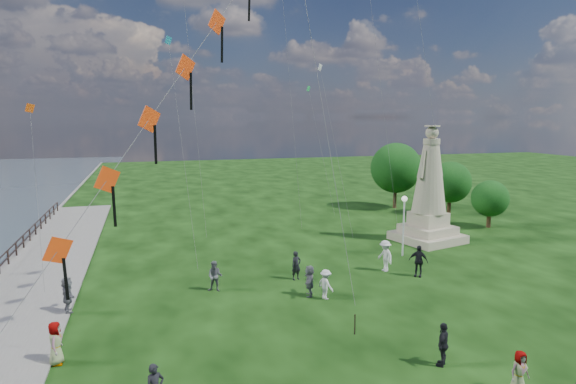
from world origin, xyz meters
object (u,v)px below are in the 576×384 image
object	(u,v)px
lamppost	(404,213)
person_10	(56,343)
person_11	(310,281)
person_9	(418,261)
person_6	(296,266)
person_8	(385,256)
person_1	(215,276)
person_5	(68,296)
person_4	(519,371)
person_2	(326,284)
person_3	(443,344)
statue	(429,198)

from	to	relation	value
lamppost	person_10	xyz separation A→B (m)	(-19.80, -9.07, -2.11)
person_11	person_9	bearing A→B (deg)	117.41
person_6	person_8	bearing A→B (deg)	-17.00
person_1	person_5	bearing A→B (deg)	-148.79
person_4	person_9	size ratio (longest dim) A/B	0.78
person_2	person_11	xyz separation A→B (m)	(-0.65, 0.64, 0.05)
person_3	person_11	world-z (taller)	person_3
statue	person_11	world-z (taller)	statue
person_1	person_9	world-z (taller)	person_9
person_2	person_10	bearing A→B (deg)	83.04
person_5	person_1	bearing A→B (deg)	-95.17
person_4	person_8	distance (m)	13.06
person_6	person_1	bearing A→B (deg)	170.35
person_1	person_11	distance (m)	5.05
person_2	person_11	size ratio (longest dim) A/B	0.94
person_2	person_8	world-z (taller)	person_8
person_4	person_9	xyz separation A→B (m)	(3.17, 11.50, 0.21)
lamppost	person_1	world-z (taller)	lamppost
person_2	person_8	distance (m)	5.97
person_3	lamppost	bearing A→B (deg)	-157.29
statue	person_8	xyz separation A→B (m)	(-6.44, -5.52, -2.31)
person_2	person_5	world-z (taller)	person_5
person_4	person_10	bearing A→B (deg)	155.60
person_11	person_5	bearing A→B (deg)	-76.66
person_4	person_3	bearing A→B (deg)	121.75
lamppost	statue	bearing A→B (deg)	37.95
statue	person_6	xyz separation A→B (m)	(-12.04, -5.46, -2.43)
person_8	person_10	world-z (taller)	person_8
person_6	person_10	bearing A→B (deg)	-166.84
person_6	person_11	world-z (taller)	person_6
person_5	person_9	world-z (taller)	person_9
lamppost	person_4	xyz separation A→B (m)	(-4.46, -15.52, -2.22)
person_3	person_8	distance (m)	11.19
person_9	person_11	world-z (taller)	person_9
person_3	person_6	xyz separation A→B (m)	(-2.36, 10.76, -0.01)
person_4	person_10	distance (m)	16.64
statue	person_8	distance (m)	8.79
person_10	person_5	bearing A→B (deg)	7.65
person_9	person_10	xyz separation A→B (m)	(-18.51, -5.05, -0.10)
person_5	lamppost	bearing A→B (deg)	-91.69
person_10	person_11	distance (m)	12.08
person_1	person_9	bearing A→B (deg)	18.64
lamppost	person_6	size ratio (longest dim) A/B	2.45
statue	person_2	world-z (taller)	statue
person_1	person_10	xyz separation A→B (m)	(-6.81, -5.98, 0.00)
person_3	person_9	xyz separation A→B (m)	(4.64, 9.27, 0.09)
person_5	person_6	xyz separation A→B (m)	(11.80, 1.56, -0.02)
person_6	person_5	bearing A→B (deg)	171.10
person_3	person_5	bearing A→B (deg)	-76.30
statue	person_6	size ratio (longest dim) A/B	5.19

